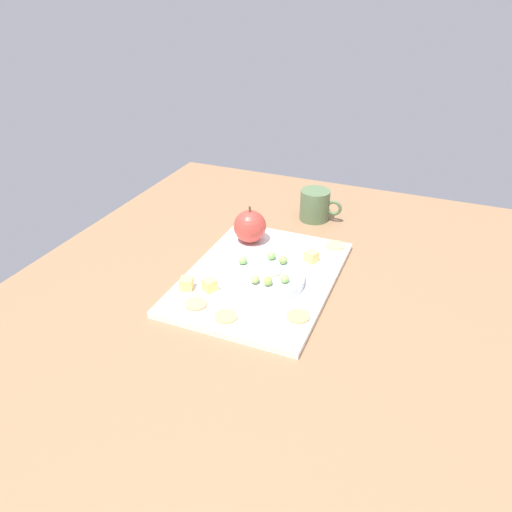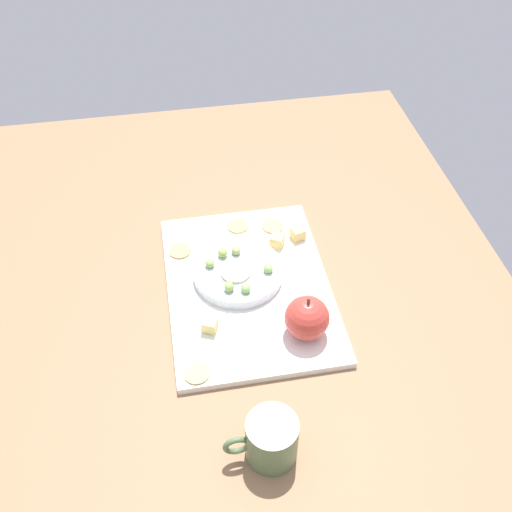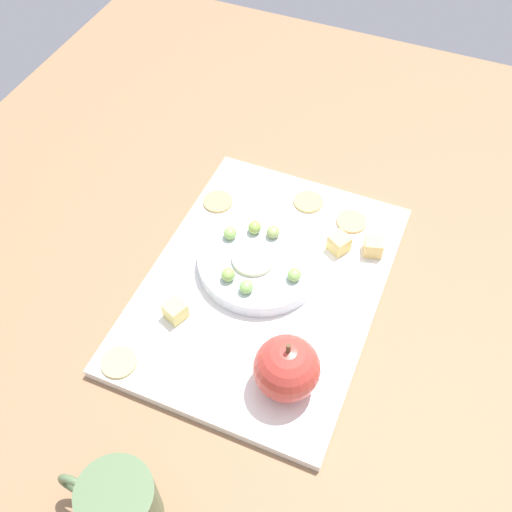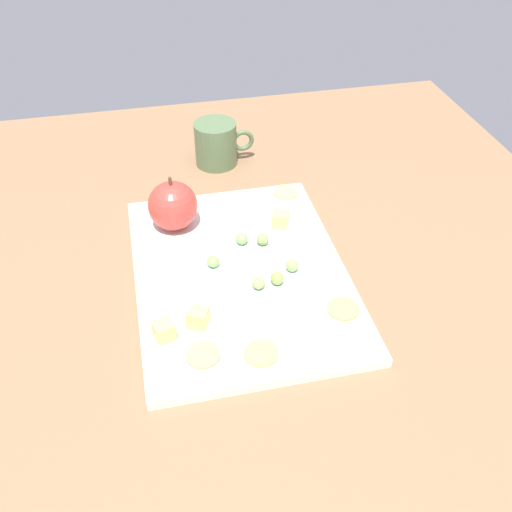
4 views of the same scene
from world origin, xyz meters
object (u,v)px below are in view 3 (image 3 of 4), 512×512
Objects in this scene: cheese_cube_2 at (339,243)px; grape_3 at (230,233)px; cracker_0 at (308,202)px; cracker_1 at (119,362)px; serving_dish at (260,261)px; apple_slice_0 at (253,259)px; platter at (264,286)px; apple_whole at (287,368)px; grape_0 at (225,273)px; cheese_cube_0 at (175,311)px; grape_2 at (273,232)px; cracker_3 at (352,222)px; cup at (119,505)px; cheese_cube_1 at (374,246)px; grape_1 at (246,287)px; grape_5 at (255,227)px; cracker_2 at (218,202)px; grape_4 at (294,275)px.

grape_3 reaches higher than cheese_cube_2.
cracker_1 is (-32.55, 11.55, 0.00)cm from cracker_0.
apple_slice_0 reaches higher than serving_dish.
platter is 14.98cm from apple_whole.
platter is 6.04cm from grape_0.
cheese_cube_0 is 16.48cm from grape_2.
apple_slice_0 reaches higher than cheese_cube_0.
cracker_3 is 15.95cm from apple_slice_0.
grape_2 is 37.46cm from cup.
grape_0 reaches higher than cheese_cube_1.
grape_1 reaches higher than cracker_0.
cracker_0 is 2.23× the size of grape_5.
cup is (-28.02, 1.10, -0.27)cm from grape_1.
serving_dish is at bearing -29.59° from apple_slice_0.
cheese_cube_2 reaches higher than cracker_2.
platter is 20.97× the size of grape_2.
grape_5 is 4.82cm from apple_slice_0.
grape_3 is (15.90, 13.95, -0.89)cm from apple_whole.
cracker_0 is 2.23× the size of grape_3.
cheese_cube_2 is 0.56× the size of cracker_0.
serving_dish is 10.78cm from cheese_cube_2.
grape_5 is (-4.61, -7.70, 2.68)cm from cracker_2.
apple_slice_0 is at bearing -134.29° from cracker_2.
grape_1 is 8.86cm from grape_3.
apple_slice_0 is 32.69cm from cup.
cracker_1 is 20.71cm from apple_slice_0.
cracker_2 reaches higher than platter.
cracker_2 is (19.31, 3.40, -0.98)cm from cheese_cube_0.
grape_0 is 8.58cm from grape_4.
cheese_cube_2 is at bearing -44.44° from grape_0.
cheese_cube_1 is 5.80cm from cracker_3.
apple_whole is 3.95× the size of grape_2.
grape_5 is (5.88, 3.64, 3.54)cm from platter.
serving_dish is 14.74cm from cracker_3.
platter is at bearing -124.54° from apple_slice_0.
cracker_3 is 0.39× the size of cup.
grape_1 is 1.00× the size of grape_3.
cheese_cube_1 is at bearing -133.92° from cracker_3.
cracker_0 is 2.23× the size of grape_1.
cheese_cube_1 is 1.26× the size of grape_5.
grape_2 is (-2.83, 8.26, 1.60)cm from cheese_cube_2.
cheese_cube_0 and cheese_cube_2 have the same top height.
grape_5 is (14.70, -4.30, 1.70)cm from cheese_cube_0.
serving_dish reaches higher than cracker_0.
grape_1 is 0.18× the size of cup.
cracker_1 is 24.32cm from grape_5.
cheese_cube_1 is 12.08cm from cracker_0.
grape_5 reaches higher than platter.
grape_0 is at bearing 150.37° from serving_dish.
grape_1 reaches higher than cracker_3.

